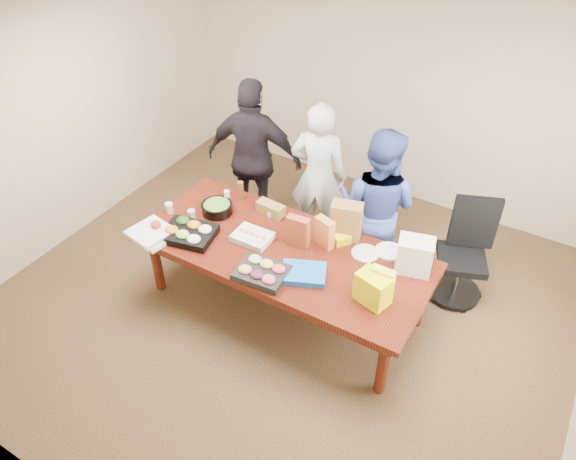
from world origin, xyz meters
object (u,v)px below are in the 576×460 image
Objects in this scene: sheet_cake at (252,237)px; person_center at (318,176)px; conference_table at (284,278)px; office_chair at (462,256)px; person_right at (377,208)px; salad_bowl at (217,208)px.

person_center is at bearing 84.61° from sheet_cake.
office_chair reaches higher than conference_table.
person_right is at bearing 149.26° from person_center.
conference_table is at bearing 59.43° from person_right.
conference_table is 0.52m from sheet_cake.
conference_table is 1.61× the size of person_right.
conference_table is 1.25m from person_center.
salad_bowl is at bearing 160.85° from sheet_cake.
office_chair is 2.50m from salad_bowl.
person_right is (0.78, -0.22, 0.01)m from person_center.
person_center is 1.17m from sheet_cake.
person_center is (-1.68, 0.09, 0.33)m from office_chair.
conference_table is 7.74× the size of sheet_cake.
person_center reaches higher than conference_table.
salad_bowl is (-0.88, 0.15, 0.43)m from conference_table.
office_chair is at bearing 162.19° from person_center.
office_chair is 2.08m from sheet_cake.
conference_table is at bearing 87.33° from person_center.
person_right reaches higher than office_chair.
conference_table is 2.63× the size of office_chair.
salad_bowl is at bearing 170.47° from conference_table.
office_chair is 0.62× the size of person_center.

